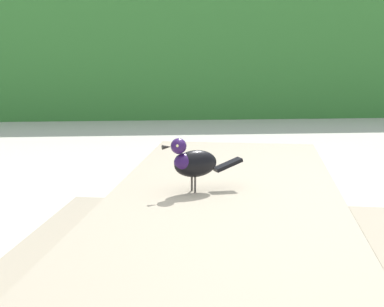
% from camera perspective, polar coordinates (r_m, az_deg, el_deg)
% --- Properties ---
extents(hedge_wall, '(28.00, 2.05, 2.17)m').
position_cam_1_polar(hedge_wall, '(10.06, -1.30, 10.53)').
color(hedge_wall, '#387A33').
rests_on(hedge_wall, ground).
extents(picnic_table_foreground, '(1.99, 2.01, 0.74)m').
position_cam_1_polar(picnic_table_foreground, '(1.88, 3.59, -9.20)').
color(picnic_table_foreground, gray).
rests_on(picnic_table_foreground, ground).
extents(bird_grackle, '(0.28, 0.13, 0.18)m').
position_cam_1_polar(bird_grackle, '(1.75, 0.07, -0.89)').
color(bird_grackle, black).
rests_on(bird_grackle, picnic_table_foreground).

